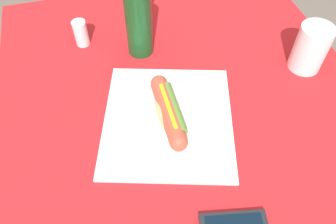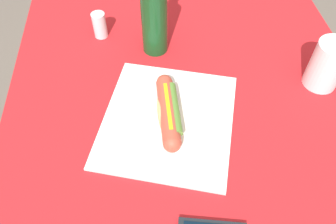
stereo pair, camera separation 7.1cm
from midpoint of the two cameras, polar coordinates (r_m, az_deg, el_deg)
ground_plane at (r=1.42m, az=3.69°, el=-17.38°), size 6.00×6.00×0.00m
dining_table at (r=0.90m, az=5.59°, el=-3.93°), size 0.96×0.85×0.74m
paper_wrapper at (r=0.73m, az=2.77°, el=-1.48°), size 0.37×0.35×0.01m
hot_dog at (r=0.71m, az=2.94°, el=-0.07°), size 0.20×0.05×0.05m
soda_bottle at (r=0.82m, az=0.16°, el=16.49°), size 0.06×0.06×0.25m
drinking_cup at (r=0.86m, az=27.79°, el=7.01°), size 0.08×0.08×0.12m
salt_shaker at (r=0.92m, az=-9.42°, el=14.35°), size 0.04×0.04×0.07m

